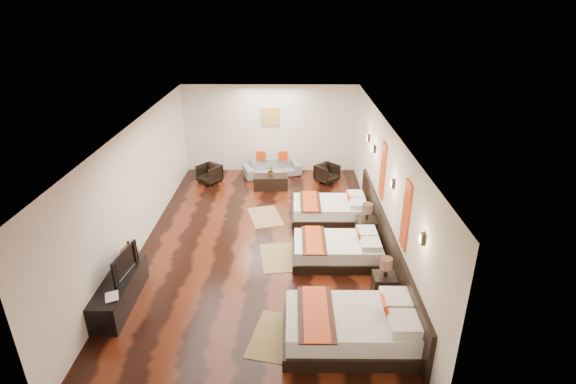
{
  "coord_description": "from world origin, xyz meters",
  "views": [
    {
      "loc": [
        0.68,
        -8.98,
        5.29
      ],
      "look_at": [
        0.6,
        0.46,
        1.1
      ],
      "focal_mm": 27.63,
      "sensor_mm": 36.0,
      "label": 1
    }
  ],
  "objects_px": {
    "figurine": "(129,250)",
    "coffee_table": "(271,182)",
    "book": "(105,298)",
    "sofa": "(272,168)",
    "tv": "(121,263)",
    "bed_far": "(331,210)",
    "nightstand_a": "(384,283)",
    "armchair_left": "(209,174)",
    "nightstand_b": "(366,226)",
    "tv_console": "(120,291)",
    "armchair_right": "(327,173)",
    "table_plant": "(271,171)",
    "bed_near": "(353,327)",
    "bed_mid": "(338,250)"
  },
  "relations": [
    {
      "from": "nightstand_b",
      "to": "armchair_right",
      "type": "height_order",
      "value": "nightstand_b"
    },
    {
      "from": "coffee_table",
      "to": "bed_near",
      "type": "bearing_deg",
      "value": -75.66
    },
    {
      "from": "bed_far",
      "to": "armchair_left",
      "type": "xyz_separation_m",
      "value": [
        -3.54,
        2.43,
        0.03
      ]
    },
    {
      "from": "sofa",
      "to": "coffee_table",
      "type": "relative_size",
      "value": 1.77
    },
    {
      "from": "book",
      "to": "coffee_table",
      "type": "relative_size",
      "value": 0.29
    },
    {
      "from": "book",
      "to": "sofa",
      "type": "relative_size",
      "value": 0.17
    },
    {
      "from": "tv",
      "to": "book",
      "type": "bearing_deg",
      "value": -176.43
    },
    {
      "from": "tv_console",
      "to": "armchair_left",
      "type": "relative_size",
      "value": 2.88
    },
    {
      "from": "bed_near",
      "to": "nightstand_b",
      "type": "height_order",
      "value": "nightstand_b"
    },
    {
      "from": "nightstand_b",
      "to": "tv_console",
      "type": "bearing_deg",
      "value": -153.19
    },
    {
      "from": "figurine",
      "to": "coffee_table",
      "type": "distance_m",
      "value": 5.42
    },
    {
      "from": "armchair_left",
      "to": "armchair_right",
      "type": "relative_size",
      "value": 1.01
    },
    {
      "from": "nightstand_b",
      "to": "armchair_right",
      "type": "xyz_separation_m",
      "value": [
        -0.67,
        3.49,
        -0.04
      ]
    },
    {
      "from": "figurine",
      "to": "table_plant",
      "type": "relative_size",
      "value": 1.3
    },
    {
      "from": "figurine",
      "to": "armchair_right",
      "type": "height_order",
      "value": "figurine"
    },
    {
      "from": "sofa",
      "to": "nightstand_b",
      "type": "bearing_deg",
      "value": -76.74
    },
    {
      "from": "bed_far",
      "to": "sofa",
      "type": "relative_size",
      "value": 1.1
    },
    {
      "from": "nightstand_b",
      "to": "armchair_left",
      "type": "bearing_deg",
      "value": 141.47
    },
    {
      "from": "armchair_right",
      "to": "coffee_table",
      "type": "xyz_separation_m",
      "value": [
        -1.71,
        -0.53,
        -0.08
      ]
    },
    {
      "from": "book",
      "to": "sofa",
      "type": "distance_m",
      "value": 7.55
    },
    {
      "from": "bed_far",
      "to": "tv_console",
      "type": "xyz_separation_m",
      "value": [
        -4.19,
        -3.49,
        0.02
      ]
    },
    {
      "from": "book",
      "to": "tv_console",
      "type": "bearing_deg",
      "value": 90.0
    },
    {
      "from": "bed_mid",
      "to": "table_plant",
      "type": "relative_size",
      "value": 6.73
    },
    {
      "from": "book",
      "to": "armchair_right",
      "type": "distance_m",
      "value": 7.85
    },
    {
      "from": "bed_mid",
      "to": "coffee_table",
      "type": "height_order",
      "value": "bed_mid"
    },
    {
      "from": "bed_mid",
      "to": "figurine",
      "type": "distance_m",
      "value": 4.3
    },
    {
      "from": "bed_mid",
      "to": "table_plant",
      "type": "distance_m",
      "value": 4.3
    },
    {
      "from": "nightstand_a",
      "to": "tv_console",
      "type": "height_order",
      "value": "nightstand_a"
    },
    {
      "from": "tv_console",
      "to": "figurine",
      "type": "relative_size",
      "value": 4.83
    },
    {
      "from": "armchair_left",
      "to": "table_plant",
      "type": "bearing_deg",
      "value": 24.92
    },
    {
      "from": "bed_near",
      "to": "nightstand_a",
      "type": "xyz_separation_m",
      "value": [
        0.75,
        1.21,
        0.01
      ]
    },
    {
      "from": "tv_console",
      "to": "coffee_table",
      "type": "relative_size",
      "value": 1.8
    },
    {
      "from": "nightstand_a",
      "to": "table_plant",
      "type": "relative_size",
      "value": 2.98
    },
    {
      "from": "bed_mid",
      "to": "tv",
      "type": "relative_size",
      "value": 2.17
    },
    {
      "from": "bed_far",
      "to": "nightstand_a",
      "type": "distance_m",
      "value": 3.32
    },
    {
      "from": "nightstand_b",
      "to": "tv_console",
      "type": "height_order",
      "value": "nightstand_b"
    },
    {
      "from": "tv",
      "to": "figurine",
      "type": "xyz_separation_m",
      "value": [
        -0.05,
        0.58,
        -0.07
      ]
    },
    {
      "from": "nightstand_b",
      "to": "book",
      "type": "xyz_separation_m",
      "value": [
        -4.95,
        -3.09,
        0.25
      ]
    },
    {
      "from": "nightstand_a",
      "to": "book",
      "type": "height_order",
      "value": "nightstand_a"
    },
    {
      "from": "bed_near",
      "to": "sofa",
      "type": "xyz_separation_m",
      "value": [
        -1.64,
        7.46,
        -0.03
      ]
    },
    {
      "from": "coffee_table",
      "to": "tv",
      "type": "bearing_deg",
      "value": -115.22
    },
    {
      "from": "tv",
      "to": "armchair_left",
      "type": "bearing_deg",
      "value": 1.58
    },
    {
      "from": "book",
      "to": "armchair_right",
      "type": "relative_size",
      "value": 0.48
    },
    {
      "from": "nightstand_a",
      "to": "armchair_left",
      "type": "relative_size",
      "value": 1.37
    },
    {
      "from": "bed_far",
      "to": "book",
      "type": "bearing_deg",
      "value": -135.82
    },
    {
      "from": "nightstand_a",
      "to": "figurine",
      "type": "height_order",
      "value": "figurine"
    },
    {
      "from": "nightstand_b",
      "to": "coffee_table",
      "type": "bearing_deg",
      "value": 128.84
    },
    {
      "from": "nightstand_b",
      "to": "sofa",
      "type": "height_order",
      "value": "nightstand_b"
    },
    {
      "from": "tv_console",
      "to": "armchair_left",
      "type": "bearing_deg",
      "value": 83.71
    },
    {
      "from": "bed_far",
      "to": "nightstand_b",
      "type": "height_order",
      "value": "nightstand_b"
    }
  ]
}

